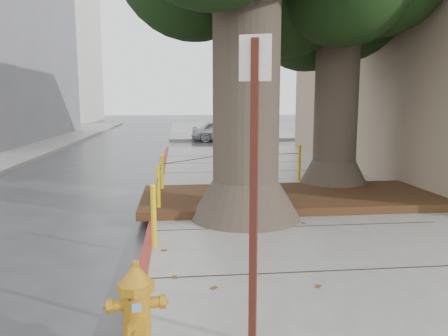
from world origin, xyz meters
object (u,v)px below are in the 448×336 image
object	(u,v)px
car_silver	(222,131)
fire_hydrant	(137,309)
signpost	(254,176)
car_red	(416,130)
car_dark	(7,133)

from	to	relation	value
car_silver	fire_hydrant	bearing A→B (deg)	176.74
signpost	car_silver	world-z (taller)	signpost
car_red	fire_hydrant	bearing A→B (deg)	147.84
fire_hydrant	car_silver	bearing A→B (deg)	77.10
signpost	car_red	xyz separation A→B (m)	(13.68, 21.31, -1.08)
car_silver	car_red	distance (m)	11.73
signpost	car_dark	xyz separation A→B (m)	(-9.35, 19.91, -0.99)
car_silver	car_dark	bearing A→B (deg)	102.06
signpost	car_silver	size ratio (longest dim) A/B	0.76
signpost	fire_hydrant	bearing A→B (deg)	-155.72
car_silver	car_red	xyz separation A→B (m)	(11.73, -0.08, -0.02)
fire_hydrant	car_red	bearing A→B (deg)	50.44
car_silver	signpost	bearing A→B (deg)	179.36
car_dark	car_red	bearing A→B (deg)	10.95
signpost	car_red	size ratio (longest dim) A/B	0.75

